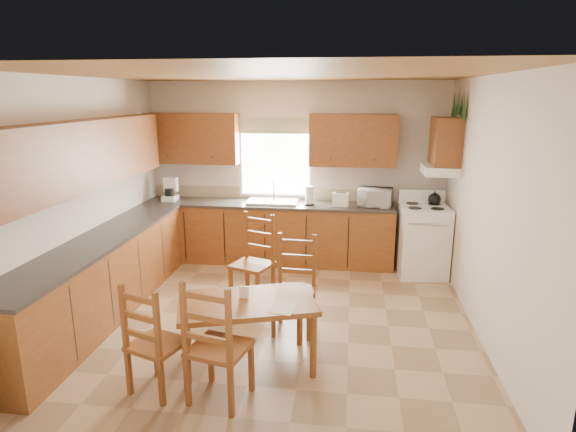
# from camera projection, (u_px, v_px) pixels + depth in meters

# --- Properties ---
(floor) EXTENTS (4.50, 4.50, 0.00)m
(floor) POSITION_uv_depth(u_px,v_px,m) (272.00, 319.00, 5.52)
(floor) COLOR #A3825F
(floor) RESTS_ON ground
(ceiling) EXTENTS (4.50, 4.50, 0.00)m
(ceiling) POSITION_uv_depth(u_px,v_px,m) (269.00, 74.00, 4.86)
(ceiling) COLOR olive
(ceiling) RESTS_ON floor
(wall_left) EXTENTS (4.50, 4.50, 0.00)m
(wall_left) POSITION_uv_depth(u_px,v_px,m) (76.00, 199.00, 5.48)
(wall_left) COLOR beige
(wall_left) RESTS_ON floor
(wall_right) EXTENTS (4.50, 4.50, 0.00)m
(wall_right) POSITION_uv_depth(u_px,v_px,m) (488.00, 211.00, 4.90)
(wall_right) COLOR beige
(wall_right) RESTS_ON floor
(wall_back) EXTENTS (4.50, 4.50, 0.00)m
(wall_back) POSITION_uv_depth(u_px,v_px,m) (295.00, 172.00, 7.35)
(wall_back) COLOR beige
(wall_back) RESTS_ON floor
(wall_front) EXTENTS (4.50, 4.50, 0.00)m
(wall_front) POSITION_uv_depth(u_px,v_px,m) (211.00, 283.00, 3.03)
(wall_front) COLOR beige
(wall_front) RESTS_ON floor
(lower_cab_back) EXTENTS (3.75, 0.60, 0.88)m
(lower_cab_back) POSITION_uv_depth(u_px,v_px,m) (268.00, 234.00, 7.34)
(lower_cab_back) COLOR brown
(lower_cab_back) RESTS_ON floor
(lower_cab_left) EXTENTS (0.60, 3.60, 0.88)m
(lower_cab_left) POSITION_uv_depth(u_px,v_px,m) (102.00, 279.00, 5.52)
(lower_cab_left) COLOR brown
(lower_cab_left) RESTS_ON floor
(counter_back) EXTENTS (3.75, 0.63, 0.04)m
(counter_back) POSITION_uv_depth(u_px,v_px,m) (268.00, 204.00, 7.22)
(counter_back) COLOR #383430
(counter_back) RESTS_ON lower_cab_back
(counter_left) EXTENTS (0.63, 3.60, 0.04)m
(counter_left) POSITION_uv_depth(u_px,v_px,m) (98.00, 241.00, 5.41)
(counter_left) COLOR #383430
(counter_left) RESTS_ON lower_cab_left
(backsplash) EXTENTS (3.75, 0.01, 0.18)m
(backsplash) POSITION_uv_depth(u_px,v_px,m) (271.00, 193.00, 7.47)
(backsplash) COLOR tan
(backsplash) RESTS_ON counter_back
(upper_cab_back_left) EXTENTS (1.41, 0.33, 0.75)m
(upper_cab_back_left) POSITION_uv_depth(u_px,v_px,m) (192.00, 138.00, 7.27)
(upper_cab_back_left) COLOR brown
(upper_cab_back_left) RESTS_ON wall_back
(upper_cab_back_right) EXTENTS (1.25, 0.33, 0.75)m
(upper_cab_back_right) POSITION_uv_depth(u_px,v_px,m) (353.00, 140.00, 6.96)
(upper_cab_back_right) COLOR brown
(upper_cab_back_right) RESTS_ON wall_back
(upper_cab_left) EXTENTS (0.33, 3.60, 0.75)m
(upper_cab_left) POSITION_uv_depth(u_px,v_px,m) (78.00, 156.00, 5.19)
(upper_cab_left) COLOR brown
(upper_cab_left) RESTS_ON wall_left
(upper_cab_stove) EXTENTS (0.33, 0.62, 0.62)m
(upper_cab_stove) POSITION_uv_depth(u_px,v_px,m) (446.00, 141.00, 6.37)
(upper_cab_stove) COLOR brown
(upper_cab_stove) RESTS_ON wall_right
(range_hood) EXTENTS (0.44, 0.62, 0.12)m
(range_hood) POSITION_uv_depth(u_px,v_px,m) (439.00, 169.00, 6.47)
(range_hood) COLOR white
(range_hood) RESTS_ON wall_right
(window_frame) EXTENTS (1.13, 0.02, 1.18)m
(window_frame) POSITION_uv_depth(u_px,v_px,m) (275.00, 159.00, 7.31)
(window_frame) COLOR white
(window_frame) RESTS_ON wall_back
(window_pane) EXTENTS (1.05, 0.01, 1.10)m
(window_pane) POSITION_uv_depth(u_px,v_px,m) (275.00, 159.00, 7.31)
(window_pane) COLOR white
(window_pane) RESTS_ON wall_back
(window_valance) EXTENTS (1.19, 0.01, 0.24)m
(window_valance) POSITION_uv_depth(u_px,v_px,m) (275.00, 126.00, 7.16)
(window_valance) COLOR #536D3F
(window_valance) RESTS_ON wall_back
(sink_basin) EXTENTS (0.75, 0.45, 0.04)m
(sink_basin) POSITION_uv_depth(u_px,v_px,m) (273.00, 202.00, 7.20)
(sink_basin) COLOR silver
(sink_basin) RESTS_ON counter_back
(pine_decal_a) EXTENTS (0.22, 0.22, 0.36)m
(pine_decal_a) POSITION_uv_depth(u_px,v_px,m) (464.00, 105.00, 5.93)
(pine_decal_a) COLOR #18431F
(pine_decal_a) RESTS_ON wall_right
(pine_decal_b) EXTENTS (0.22, 0.22, 0.36)m
(pine_decal_b) POSITION_uv_depth(u_px,v_px,m) (459.00, 101.00, 6.23)
(pine_decal_b) COLOR #18431F
(pine_decal_b) RESTS_ON wall_right
(pine_decal_c) EXTENTS (0.22, 0.22, 0.36)m
(pine_decal_c) POSITION_uv_depth(u_px,v_px,m) (454.00, 104.00, 6.54)
(pine_decal_c) COLOR #18431F
(pine_decal_c) RESTS_ON wall_right
(stove) EXTENTS (0.70, 0.72, 0.97)m
(stove) POSITION_uv_depth(u_px,v_px,m) (422.00, 241.00, 6.80)
(stove) COLOR white
(stove) RESTS_ON floor
(coffeemaker) EXTENTS (0.24, 0.27, 0.34)m
(coffeemaker) POSITION_uv_depth(u_px,v_px,m) (170.00, 190.00, 7.34)
(coffeemaker) COLOR white
(coffeemaker) RESTS_ON counter_back
(paper_towel) EXTENTS (0.13, 0.13, 0.28)m
(paper_towel) POSITION_uv_depth(u_px,v_px,m) (309.00, 196.00, 7.06)
(paper_towel) COLOR white
(paper_towel) RESTS_ON counter_back
(toaster) EXTENTS (0.24, 0.16, 0.19)m
(toaster) POSITION_uv_depth(u_px,v_px,m) (340.00, 200.00, 7.00)
(toaster) COLOR white
(toaster) RESTS_ON counter_back
(microwave) EXTENTS (0.49, 0.39, 0.27)m
(microwave) POSITION_uv_depth(u_px,v_px,m) (375.00, 197.00, 6.97)
(microwave) COLOR white
(microwave) RESTS_ON counter_back
(dining_table) EXTENTS (1.40, 1.06, 0.67)m
(dining_table) POSITION_uv_depth(u_px,v_px,m) (248.00, 334.00, 4.49)
(dining_table) COLOR brown
(dining_table) RESTS_ON floor
(chair_near_left) EXTENTS (0.53, 0.52, 1.00)m
(chair_near_left) POSITION_uv_depth(u_px,v_px,m) (156.00, 337.00, 4.09)
(chair_near_left) COLOR brown
(chair_near_left) RESTS_ON floor
(chair_near_right) EXTENTS (0.55, 0.53, 1.09)m
(chair_near_right) POSITION_uv_depth(u_px,v_px,m) (219.00, 340.00, 3.95)
(chair_near_right) COLOR brown
(chair_near_right) RESTS_ON floor
(chair_far_left) EXTENTS (0.57, 0.56, 1.07)m
(chair_far_left) POSITION_uv_depth(u_px,v_px,m) (252.00, 259.00, 5.90)
(chair_far_left) COLOR brown
(chair_far_left) RESTS_ON floor
(chair_far_right) EXTENTS (0.46, 0.44, 1.04)m
(chair_far_right) POSITION_uv_depth(u_px,v_px,m) (294.00, 286.00, 5.13)
(chair_far_right) COLOR brown
(chair_far_right) RESTS_ON floor
(table_paper) EXTENTS (0.26, 0.31, 0.00)m
(table_paper) POSITION_uv_depth(u_px,v_px,m) (284.00, 308.00, 4.26)
(table_paper) COLOR white
(table_paper) RESTS_ON dining_table
(table_card) EXTENTS (0.09, 0.03, 0.12)m
(table_card) POSITION_uv_depth(u_px,v_px,m) (244.00, 292.00, 4.45)
(table_card) COLOR white
(table_card) RESTS_ON dining_table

